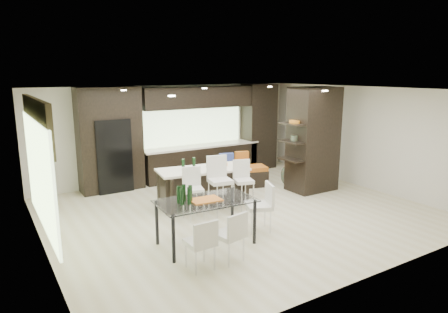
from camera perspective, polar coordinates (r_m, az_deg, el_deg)
ground at (r=9.06m, az=2.01°, el=-7.81°), size 8.00×8.00×0.00m
back_wall at (r=11.72m, az=-7.48°, el=3.46°), size 8.00×0.02×2.70m
left_wall at (r=7.32m, az=-24.97°, el=-2.71°), size 0.02×7.00×2.70m
right_wall at (r=11.38m, az=19.09°, el=2.65°), size 0.02×7.00×2.70m
ceiling at (r=8.53m, az=2.15°, el=9.52°), size 8.00×7.00×0.02m
window_left at (r=7.52m, az=-24.86°, el=-2.34°), size 0.04×3.20×1.90m
window_back at (r=11.92m, az=-4.79°, el=4.63°), size 3.40×0.04×1.20m
stone_accent at (r=7.37m, az=-25.24°, el=4.49°), size 0.08×3.00×0.80m
ceiling_spots at (r=8.74m, az=1.22°, el=9.45°), size 4.00×3.00×0.02m
back_cabinetry at (r=11.64m, az=-4.56°, el=3.47°), size 6.80×0.68×2.70m
refrigerator at (r=10.80m, az=-15.80°, el=0.22°), size 0.90×0.68×1.90m
partition_column at (r=10.62m, az=12.61°, el=2.39°), size 1.20×0.80×2.70m
kitchen_island at (r=9.39m, az=-3.01°, el=-4.31°), size 2.19×1.20×0.87m
stool_left at (r=8.47m, az=-4.39°, el=-6.06°), size 0.49×0.49×0.89m
stool_mid at (r=8.72m, az=-0.55°, el=-5.01°), size 0.53×0.53×1.04m
stool_right at (r=9.10m, az=2.81°, el=-4.75°), size 0.49×0.49×0.90m
bench at (r=10.87m, az=2.38°, el=-2.91°), size 1.53×0.92×0.55m
floor_vase at (r=10.96m, az=9.32°, el=-1.11°), size 0.58×0.58×1.23m
dining_table at (r=7.29m, az=-2.61°, el=-9.36°), size 1.77×1.06×0.83m
chair_near at (r=6.67m, az=0.73°, el=-11.57°), size 0.51×0.51×0.80m
chair_far at (r=6.43m, az=-3.45°, el=-12.62°), size 0.43×0.43×0.78m
chair_end at (r=7.88m, az=4.97°, el=-7.53°), size 0.61×0.61×0.88m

